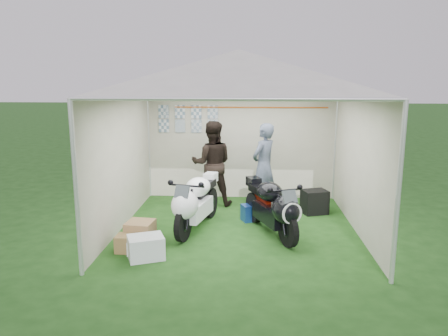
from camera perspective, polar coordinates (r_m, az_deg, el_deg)
The scene contains 12 objects.
ground at distance 7.67m, azimuth 1.82°, elevation -7.74°, with size 80.00×80.00×0.00m, color #184012.
canopy_tent at distance 7.27m, azimuth 1.96°, elevation 11.88°, with size 5.66×5.66×3.00m.
motorcycle_white at distance 7.40m, azimuth -3.79°, elevation -4.35°, with size 0.70×1.83×0.91m.
motorcycle_black at distance 7.18m, azimuth 6.44°, elevation -4.97°, with size 0.93×1.72×0.89m.
paddock_stand at distance 8.00m, azimuth 3.79°, elevation -5.80°, with size 0.40×0.25×0.30m, color blue.
person_dark_jacket at distance 8.79m, azimuth -1.59°, elevation 0.58°, with size 0.84×0.65×1.72m, color black.
person_blue_jacket at distance 8.73m, azimuth 5.21°, elevation 0.34°, with size 0.61×0.40×1.68m, color slate.
equipment_box at distance 8.55m, azimuth 11.74°, elevation -4.34°, with size 0.45×0.36×0.45m, color black.
crate_0 at distance 6.45m, azimuth -10.16°, elevation -10.16°, with size 0.49×0.38×0.33m, color silver.
crate_1 at distance 7.01m, azimuth -10.87°, elevation -8.28°, with size 0.40×0.40×0.36m, color olive.
crate_2 at distance 6.62m, azimuth -11.04°, elevation -10.23°, with size 0.28×0.23×0.21m, color silver.
crate_3 at distance 6.76m, azimuth -12.30°, elevation -9.59°, with size 0.38×0.27×0.25m, color brown.
Camera 1 is at (0.20, -7.23, 2.54)m, focal length 35.00 mm.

